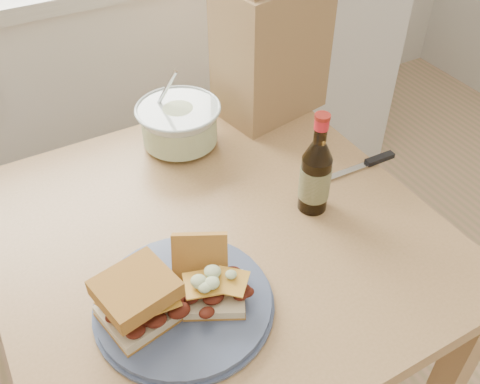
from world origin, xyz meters
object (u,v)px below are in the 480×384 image
coleslaw_bowl (179,126)px  paper_bag (271,49)px  plate (184,303)px  dining_table (216,263)px  beer_bottle (316,175)px

coleslaw_bowl → paper_bag: (0.26, 0.03, 0.11)m
plate → paper_bag: size_ratio=0.91×
dining_table → beer_bottle: 0.28m
dining_table → plate: (-0.13, -0.14, 0.11)m
dining_table → beer_bottle: (0.21, -0.04, 0.19)m
dining_table → beer_bottle: beer_bottle is taller
beer_bottle → dining_table: bearing=178.9°
beer_bottle → paper_bag: (0.12, 0.36, 0.08)m
paper_bag → coleslaw_bowl: bearing=176.4°
beer_bottle → paper_bag: 0.39m
dining_table → beer_bottle: size_ratio=3.76×
coleslaw_bowl → beer_bottle: bearing=-66.1°
coleslaw_bowl → dining_table: bearing=-101.3°
plate → coleslaw_bowl: (0.19, 0.43, 0.04)m
coleslaw_bowl → plate: bearing=-113.5°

